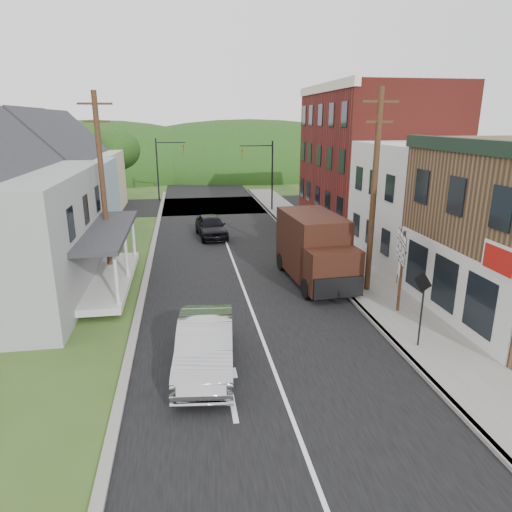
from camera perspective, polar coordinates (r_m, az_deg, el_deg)
name	(u,v)px	position (r m, az deg, el deg)	size (l,w,h in m)	color
ground	(260,334)	(17.28, 0.54, -9.71)	(120.00, 120.00, 0.00)	#2D4719
road	(232,257)	(26.53, -3.06, -0.18)	(9.00, 90.00, 0.02)	black
cross_road	(212,205)	(43.04, -5.49, 6.31)	(60.00, 9.00, 0.02)	black
sidewalk_right	(340,262)	(25.91, 10.51, -0.69)	(2.80, 55.00, 0.15)	slate
curb_right	(317,263)	(25.50, 7.65, -0.84)	(0.20, 55.00, 0.15)	slate
curb_left	(148,271)	(24.57, -13.40, -1.87)	(0.30, 55.00, 0.12)	slate
storefront_white	(441,204)	(27.04, 22.15, 6.01)	(8.00, 7.00, 6.50)	silver
storefront_red	(374,158)	(35.23, 14.51, 11.79)	(8.00, 12.00, 10.00)	maroon
house_blue	(56,182)	(33.58, -23.76, 8.46)	(7.14, 8.16, 7.28)	#85A0B6
house_cream	(77,169)	(42.40, -21.49, 10.14)	(7.14, 8.16, 7.28)	#BEAE93
utility_pole_right	(374,192)	(20.70, 14.51, 7.75)	(1.60, 0.26, 9.00)	#472D19
utility_pole_left	(102,184)	(23.78, -18.64, 8.50)	(1.60, 0.26, 9.00)	#472D19
traffic_signal_right	(264,168)	(39.57, 1.04, 10.97)	(2.87, 0.20, 6.00)	black
traffic_signal_left	(164,162)	(45.96, -11.39, 11.45)	(2.87, 0.20, 6.00)	black
tree_left_d	(115,150)	(47.78, -17.18, 12.59)	(4.80, 4.80, 6.94)	#382616
forested_ridge	(200,173)	(70.73, -7.02, 10.30)	(90.00, 30.00, 16.00)	#10340F
silver_sedan	(205,345)	(14.81, -6.33, -11.05)	(1.73, 4.96, 1.64)	#A9A9AD
dark_sedan	(211,226)	(31.09, -5.65, 3.72)	(1.79, 4.45, 1.52)	black
delivery_van	(315,249)	(22.28, 7.41, 0.86)	(2.78, 6.03, 3.29)	black
route_sign_cluster	(401,260)	(19.07, 17.67, -0.47)	(0.64, 1.84, 3.35)	#472D19
warning_sign	(422,299)	(16.44, 20.06, -5.07)	(0.28, 0.70, 2.70)	black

